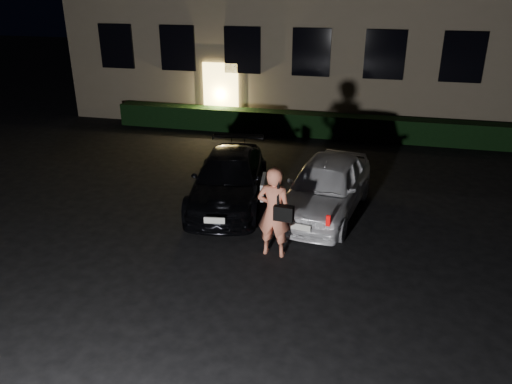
# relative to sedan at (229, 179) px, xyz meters

# --- Properties ---
(ground) EXTENTS (80.00, 80.00, 0.00)m
(ground) POSITION_rel_sedan_xyz_m (1.08, -3.89, -0.64)
(ground) COLOR black
(ground) RESTS_ON ground
(hedge) EXTENTS (15.00, 0.70, 0.85)m
(hedge) POSITION_rel_sedan_xyz_m (1.08, 6.61, -0.21)
(hedge) COLOR black
(hedge) RESTS_ON ground
(sedan) EXTENTS (2.42, 4.61, 1.28)m
(sedan) POSITION_rel_sedan_xyz_m (0.00, 0.00, 0.00)
(sedan) COLOR black
(sedan) RESTS_ON ground
(hatch) EXTENTS (2.31, 4.38, 1.42)m
(hatch) POSITION_rel_sedan_xyz_m (2.53, -0.07, 0.07)
(hatch) COLOR white
(hatch) RESTS_ON ground
(man) EXTENTS (0.82, 0.52, 1.98)m
(man) POSITION_rel_sedan_xyz_m (1.71, -2.43, 0.36)
(man) COLOR #E57D5E
(man) RESTS_ON ground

